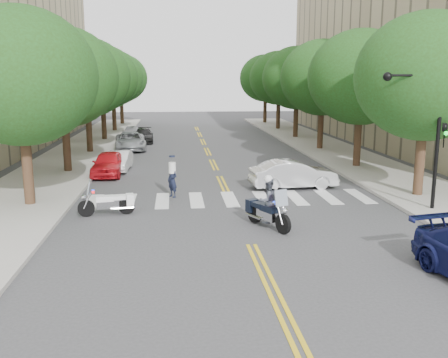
{
  "coord_description": "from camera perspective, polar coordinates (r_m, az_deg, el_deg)",
  "views": [
    {
      "loc": [
        -2.49,
        -15.78,
        5.46
      ],
      "look_at": [
        -0.44,
        4.81,
        1.3
      ],
      "focal_mm": 40.0,
      "sensor_mm": 36.0,
      "label": 1
    }
  ],
  "objects": [
    {
      "name": "tree_l_4",
      "position": [
        54.15,
        -12.62,
        11.19
      ],
      "size": [
        6.4,
        6.4,
        8.45
      ],
      "color": "#382316",
      "rests_on": "ground"
    },
    {
      "name": "tree_r_1",
      "position": [
        31.85,
        15.37,
        11.14
      ],
      "size": [
        6.4,
        6.4,
        8.45
      ],
      "color": "#382316",
      "rests_on": "ground"
    },
    {
      "name": "tree_r_5",
      "position": [
        62.8,
        4.77,
        11.41
      ],
      "size": [
        6.4,
        6.4,
        8.45
      ],
      "color": "#382316",
      "rests_on": "ground"
    },
    {
      "name": "convertible",
      "position": [
        25.44,
        7.93,
        0.53
      ],
      "size": [
        4.53,
        1.96,
        1.45
      ],
      "primitive_type": "imported",
      "rotation": [
        0.0,
        0.0,
        1.67
      ],
      "color": "silver",
      "rests_on": "ground"
    },
    {
      "name": "parked_car_b",
      "position": [
        30.85,
        -11.89,
        2.02
      ],
      "size": [
        1.43,
        3.61,
        1.17
      ],
      "primitive_type": "imported",
      "rotation": [
        0.0,
        0.0,
        -0.06
      ],
      "color": "silver",
      "rests_on": "ground"
    },
    {
      "name": "tree_l_0",
      "position": [
        22.67,
        -22.26,
        10.78
      ],
      "size": [
        6.4,
        6.4,
        8.45
      ],
      "color": "#382316",
      "rests_on": "ground"
    },
    {
      "name": "tree_l_1",
      "position": [
        30.44,
        -17.99,
        11.0
      ],
      "size": [
        6.4,
        6.4,
        8.45
      ],
      "color": "#382316",
      "rests_on": "ground"
    },
    {
      "name": "parked_car_a",
      "position": [
        29.42,
        -13.06,
        1.74
      ],
      "size": [
        1.77,
        4.12,
        1.39
      ],
      "primitive_type": "imported",
      "rotation": [
        0.0,
        0.0,
        -0.03
      ],
      "color": "red",
      "rests_on": "ground"
    },
    {
      "name": "ground",
      "position": [
        16.88,
        3.13,
        -7.52
      ],
      "size": [
        140.0,
        140.0,
        0.0
      ],
      "primitive_type": "plane",
      "color": "#38383A",
      "rests_on": "ground"
    },
    {
      "name": "tree_r_0",
      "position": [
        24.53,
        22.12,
        10.77
      ],
      "size": [
        6.4,
        6.4,
        8.45
      ],
      "color": "#382316",
      "rests_on": "ground"
    },
    {
      "name": "tree_l_5",
      "position": [
        62.1,
        -11.74,
        11.22
      ],
      "size": [
        6.4,
        6.4,
        8.45
      ],
      "color": "#382316",
      "rests_on": "ground"
    },
    {
      "name": "parked_car_e",
      "position": [
        45.69,
        -10.48,
        5.17
      ],
      "size": [
        1.65,
        4.02,
        1.37
      ],
      "primitive_type": "imported",
      "rotation": [
        0.0,
        0.0,
        0.01
      ],
      "color": "#9F9FA4",
      "rests_on": "ground"
    },
    {
      "name": "sidewalk_left",
      "position": [
        38.8,
        -16.06,
        2.94
      ],
      "size": [
        5.0,
        60.0,
        0.15
      ],
      "primitive_type": "cube",
      "color": "#9E9991",
      "rests_on": "ground"
    },
    {
      "name": "tree_r_2",
      "position": [
        39.43,
        11.17,
        11.29
      ],
      "size": [
        6.4,
        6.4,
        8.45
      ],
      "color": "#382316",
      "rests_on": "ground"
    },
    {
      "name": "parked_car_d",
      "position": [
        44.34,
        -9.19,
        4.93
      ],
      "size": [
        1.89,
        4.22,
        1.2
      ],
      "primitive_type": "imported",
      "rotation": [
        0.0,
        0.0,
        0.05
      ],
      "color": "black",
      "rests_on": "ground"
    },
    {
      "name": "motorcycle_parked",
      "position": [
        20.84,
        -12.73,
        -2.65
      ],
      "size": [
        2.28,
        0.77,
        1.48
      ],
      "rotation": [
        0.0,
        0.0,
        1.74
      ],
      "color": "black",
      "rests_on": "ground"
    },
    {
      "name": "sidewalk_right",
      "position": [
        40.0,
        11.83,
        3.38
      ],
      "size": [
        5.0,
        60.0,
        0.15
      ],
      "primitive_type": "cube",
      "color": "#9E9991",
      "rests_on": "ground"
    },
    {
      "name": "parked_car_c",
      "position": [
        39.72,
        -10.65,
        4.28
      ],
      "size": [
        2.8,
        5.22,
        1.39
      ],
      "primitive_type": "imported",
      "rotation": [
        0.0,
        0.0,
        0.1
      ],
      "color": "gray",
      "rests_on": "ground"
    },
    {
      "name": "officer_standing",
      "position": [
        23.45,
        -5.91,
        -0.17
      ],
      "size": [
        0.66,
        0.69,
        1.59
      ],
      "primitive_type": "imported",
      "rotation": [
        0.0,
        0.0,
        -0.9
      ],
      "color": "black",
      "rests_on": "ground"
    },
    {
      "name": "traffic_signal_pole",
      "position": [
        21.88,
        22.27,
        5.97
      ],
      "size": [
        2.82,
        0.42,
        6.0
      ],
      "color": "black",
      "rests_on": "ground"
    },
    {
      "name": "tree_r_3",
      "position": [
        47.15,
        8.33,
        11.36
      ],
      "size": [
        6.4,
        6.4,
        8.45
      ],
      "color": "#382316",
      "rests_on": "ground"
    },
    {
      "name": "tree_r_4",
      "position": [
        54.95,
        6.3,
        11.39
      ],
      "size": [
        6.4,
        6.4,
        8.45
      ],
      "color": "#382316",
      "rests_on": "ground"
    },
    {
      "name": "tree_l_2",
      "position": [
        38.3,
        -15.46,
        11.1
      ],
      "size": [
        6.4,
        6.4,
        8.45
      ],
      "color": "#382316",
      "rests_on": "ground"
    },
    {
      "name": "tree_l_3",
      "position": [
        46.21,
        -13.8,
        11.16
      ],
      "size": [
        6.4,
        6.4,
        8.45
      ],
      "color": "#382316",
      "rests_on": "ground"
    },
    {
      "name": "motorcycle_police",
      "position": [
        18.63,
        4.92,
        -2.88
      ],
      "size": [
        1.36,
        2.3,
        2.0
      ],
      "rotation": [
        0.0,
        0.0,
        3.61
      ],
      "color": "black",
      "rests_on": "ground"
    }
  ]
}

